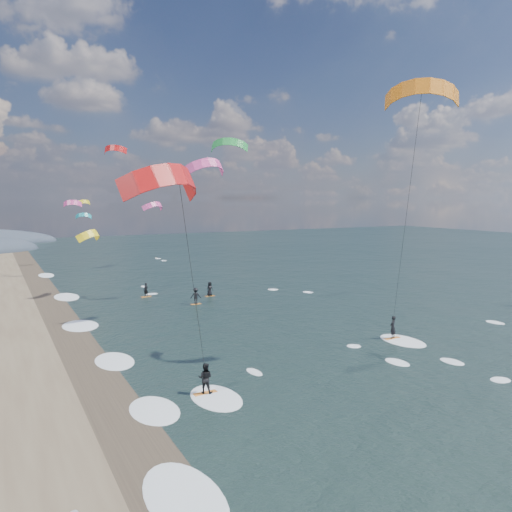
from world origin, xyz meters
name	(u,v)px	position (x,y,z in m)	size (l,w,h in m)	color
ground	(383,414)	(0.00, 0.00, 0.00)	(260.00, 260.00, 0.00)	black
wet_sand_strip	(104,390)	(-12.00, 10.00, 0.00)	(3.00, 240.00, 0.00)	#382D23
kitesurfer_near_a	(417,144)	(7.01, 5.18, 14.45)	(7.83, 9.51, 18.64)	orange
kitesurfer_near_b	(191,256)	(-9.41, 2.50, 8.42)	(7.17, 8.95, 13.07)	orange
far_kitesurfers	(192,293)	(1.60, 31.49, 0.85)	(7.60, 7.13, 1.74)	orange
bg_kite_field	(131,190)	(0.11, 50.63, 12.10)	(17.01, 73.74, 11.78)	yellow
shoreline_surf	(108,363)	(-10.80, 14.75, 0.00)	(2.40, 79.40, 0.11)	white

